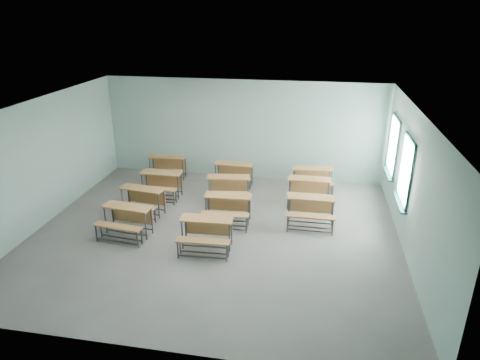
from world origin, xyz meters
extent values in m
cube|color=slate|center=(0.00, 0.00, -0.01)|extent=(9.00, 8.00, 0.02)
cube|color=white|center=(0.00, 0.00, 3.21)|extent=(9.00, 8.00, 0.02)
cube|color=#93B8AF|center=(0.00, 4.01, 1.60)|extent=(9.00, 0.02, 3.20)
cube|color=#93B8AF|center=(0.00, -4.01, 1.60)|extent=(9.00, 0.02, 3.20)
cube|color=#93B8AF|center=(-4.51, 0.00, 1.60)|extent=(0.02, 8.00, 3.20)
cube|color=#93B8AF|center=(4.51, 0.00, 1.60)|extent=(0.02, 8.00, 3.20)
cube|color=#17413D|center=(4.47, 2.80, 0.93)|extent=(0.06, 1.20, 0.06)
cube|color=#17413D|center=(4.47, 2.80, 2.47)|extent=(0.06, 1.20, 0.06)
cube|color=#17413D|center=(4.47, 2.23, 1.70)|extent=(0.06, 0.06, 1.60)
cube|color=#17413D|center=(4.47, 3.37, 1.70)|extent=(0.06, 0.06, 1.60)
cube|color=#17413D|center=(4.47, 2.80, 1.70)|extent=(0.04, 0.04, 1.48)
cube|color=#17413D|center=(4.47, 2.80, 1.70)|extent=(0.04, 1.08, 0.04)
cube|color=#17413D|center=(4.43, 2.80, 0.87)|extent=(0.14, 1.28, 0.04)
cube|color=white|center=(4.50, 2.80, 1.70)|extent=(0.01, 1.08, 1.48)
cube|color=#17413D|center=(4.47, 0.80, 0.93)|extent=(0.06, 1.20, 0.06)
cube|color=#17413D|center=(4.47, 0.80, 2.47)|extent=(0.06, 1.20, 0.06)
cube|color=#17413D|center=(4.47, 0.23, 1.70)|extent=(0.06, 0.06, 1.60)
cube|color=#17413D|center=(4.47, 1.37, 1.70)|extent=(0.06, 0.06, 1.60)
cube|color=#17413D|center=(4.47, 0.80, 1.70)|extent=(0.04, 0.04, 1.48)
cube|color=#17413D|center=(4.47, 0.80, 1.70)|extent=(0.04, 1.08, 0.04)
cube|color=#17413D|center=(4.43, 0.80, 0.87)|extent=(0.14, 1.28, 0.04)
cube|color=white|center=(4.50, 0.80, 1.70)|extent=(0.01, 1.08, 1.48)
cube|color=#9F6B39|center=(-2.11, -0.36, 0.74)|extent=(1.25, 0.54, 0.04)
cube|color=#9F6B39|center=(-2.09, -0.18, 0.43)|extent=(1.14, 0.15, 0.42)
cylinder|color=#3D4043|center=(-2.68, -0.46, 0.36)|extent=(0.04, 0.04, 0.72)
cylinder|color=#3D4043|center=(-1.58, -0.59, 0.36)|extent=(0.04, 0.04, 0.72)
cylinder|color=#3D4043|center=(-2.64, -0.14, 0.36)|extent=(0.04, 0.04, 0.72)
cylinder|color=#3D4043|center=(-1.54, -0.27, 0.36)|extent=(0.04, 0.04, 0.72)
cube|color=#3D4043|center=(-2.13, -0.52, 0.10)|extent=(1.10, 0.15, 0.03)
cube|color=#3D4043|center=(-2.09, -0.20, 0.10)|extent=(1.10, 0.15, 0.03)
cube|color=#9F6B39|center=(-2.16, -0.85, 0.44)|extent=(1.23, 0.39, 0.04)
cylinder|color=#3D4043|center=(-2.73, -0.88, 0.21)|extent=(0.04, 0.04, 0.42)
cylinder|color=#3D4043|center=(-1.62, -1.00, 0.21)|extent=(0.04, 0.04, 0.42)
cylinder|color=#3D4043|center=(-2.70, -0.69, 0.21)|extent=(0.04, 0.04, 0.42)
cylinder|color=#3D4043|center=(-1.60, -0.81, 0.21)|extent=(0.04, 0.04, 0.42)
cube|color=#3D4043|center=(-2.17, -0.94, 0.08)|extent=(1.10, 0.15, 0.03)
cube|color=#3D4043|center=(-2.15, -0.75, 0.08)|extent=(1.10, 0.15, 0.03)
cube|color=#9F6B39|center=(-0.03, -0.65, 0.74)|extent=(1.23, 0.46, 0.04)
cube|color=#9F6B39|center=(-0.04, -0.47, 0.43)|extent=(1.15, 0.08, 0.42)
cylinder|color=#3D4043|center=(-0.58, -0.84, 0.36)|extent=(0.04, 0.04, 0.72)
cylinder|color=#3D4043|center=(0.53, -0.79, 0.36)|extent=(0.04, 0.04, 0.72)
cylinder|color=#3D4043|center=(-0.59, -0.52, 0.36)|extent=(0.04, 0.04, 0.72)
cylinder|color=#3D4043|center=(0.51, -0.47, 0.36)|extent=(0.04, 0.04, 0.72)
cube|color=#3D4043|center=(-0.02, -0.81, 0.10)|extent=(1.11, 0.08, 0.03)
cube|color=#3D4043|center=(-0.04, -0.49, 0.10)|extent=(1.11, 0.08, 0.03)
cube|color=#9F6B39|center=(-0.01, -1.14, 0.44)|extent=(1.22, 0.31, 0.04)
cylinder|color=#3D4043|center=(-0.56, -1.26, 0.21)|extent=(0.04, 0.04, 0.42)
cylinder|color=#3D4043|center=(0.55, -1.20, 0.21)|extent=(0.04, 0.04, 0.42)
cylinder|color=#3D4043|center=(-0.56, -1.07, 0.21)|extent=(0.04, 0.04, 0.42)
cylinder|color=#3D4043|center=(0.54, -1.01, 0.21)|extent=(0.04, 0.04, 0.42)
cube|color=#3D4043|center=(0.00, -1.23, 0.08)|extent=(1.11, 0.08, 0.03)
cube|color=#3D4043|center=(-0.01, -1.04, 0.08)|extent=(1.11, 0.08, 0.03)
cube|color=#9F6B39|center=(-2.18, 0.76, 0.74)|extent=(1.25, 0.56, 0.04)
cube|color=#9F6B39|center=(-2.16, 0.95, 0.43)|extent=(1.14, 0.18, 0.42)
cylinder|color=#3D4043|center=(-2.76, 0.68, 0.36)|extent=(0.04, 0.04, 0.72)
cylinder|color=#3D4043|center=(-1.66, 0.53, 0.36)|extent=(0.04, 0.04, 0.72)
cylinder|color=#3D4043|center=(-2.71, 1.00, 0.36)|extent=(0.04, 0.04, 0.72)
cylinder|color=#3D4043|center=(-1.61, 0.85, 0.36)|extent=(0.04, 0.04, 0.72)
cube|color=#3D4043|center=(-2.21, 0.60, 0.10)|extent=(1.10, 0.18, 0.03)
cube|color=#3D4043|center=(-2.16, 0.92, 0.10)|extent=(1.10, 0.18, 0.03)
cube|color=#9F6B39|center=(-2.25, 0.28, 0.44)|extent=(1.23, 0.41, 0.04)
cylinder|color=#3D4043|center=(-2.81, 0.26, 0.21)|extent=(0.04, 0.04, 0.42)
cylinder|color=#3D4043|center=(-1.71, 0.11, 0.21)|extent=(0.04, 0.04, 0.42)
cylinder|color=#3D4043|center=(-2.79, 0.45, 0.21)|extent=(0.04, 0.04, 0.42)
cylinder|color=#3D4043|center=(-1.69, 0.30, 0.21)|extent=(0.04, 0.04, 0.42)
cube|color=#3D4043|center=(-2.26, 0.19, 0.08)|extent=(1.10, 0.18, 0.03)
cube|color=#3D4043|center=(-2.24, 0.38, 0.08)|extent=(1.10, 0.18, 0.03)
cube|color=#9F6B39|center=(0.19, 0.72, 0.74)|extent=(1.22, 0.45, 0.04)
cube|color=#9F6B39|center=(0.18, 0.91, 0.43)|extent=(1.15, 0.07, 0.42)
cylinder|color=#3D4043|center=(-0.36, 0.54, 0.36)|extent=(0.04, 0.04, 0.72)
cylinder|color=#3D4043|center=(0.75, 0.58, 0.36)|extent=(0.04, 0.04, 0.72)
cylinder|color=#3D4043|center=(-0.37, 0.86, 0.36)|extent=(0.04, 0.04, 0.72)
cylinder|color=#3D4043|center=(0.73, 0.91, 0.36)|extent=(0.04, 0.04, 0.72)
cube|color=#3D4043|center=(0.19, 0.56, 0.10)|extent=(1.11, 0.07, 0.03)
cube|color=#3D4043|center=(0.18, 0.88, 0.10)|extent=(1.11, 0.07, 0.03)
cube|color=#9F6B39|center=(0.21, 0.24, 0.44)|extent=(1.22, 0.30, 0.04)
cylinder|color=#3D4043|center=(-0.34, 0.12, 0.21)|extent=(0.04, 0.04, 0.42)
cylinder|color=#3D4043|center=(0.76, 0.17, 0.21)|extent=(0.04, 0.04, 0.42)
cylinder|color=#3D4043|center=(-0.35, 0.31, 0.21)|extent=(0.04, 0.04, 0.42)
cylinder|color=#3D4043|center=(0.76, 0.36, 0.21)|extent=(0.04, 0.04, 0.42)
cube|color=#3D4043|center=(0.21, 0.14, 0.08)|extent=(1.11, 0.07, 0.03)
cube|color=#3D4043|center=(0.20, 0.34, 0.08)|extent=(1.11, 0.07, 0.03)
cube|color=#9F6B39|center=(2.32, 1.00, 0.74)|extent=(1.21, 0.41, 0.04)
cube|color=#9F6B39|center=(2.32, 1.18, 0.43)|extent=(1.15, 0.02, 0.42)
cylinder|color=#3D4043|center=(1.77, 0.84, 0.36)|extent=(0.04, 0.04, 0.72)
cylinder|color=#3D4043|center=(2.87, 0.84, 0.36)|extent=(0.04, 0.04, 0.72)
cylinder|color=#3D4043|center=(1.77, 1.16, 0.36)|extent=(0.04, 0.04, 0.72)
cylinder|color=#3D4043|center=(2.87, 1.16, 0.36)|extent=(0.04, 0.04, 0.72)
cube|color=#3D4043|center=(2.32, 0.84, 0.10)|extent=(1.11, 0.03, 0.03)
cube|color=#3D4043|center=(2.32, 1.16, 0.10)|extent=(1.11, 0.03, 0.03)
cube|color=#9F6B39|center=(2.32, 0.51, 0.44)|extent=(1.21, 0.26, 0.04)
cylinder|color=#3D4043|center=(1.77, 0.42, 0.21)|extent=(0.04, 0.04, 0.42)
cylinder|color=#3D4043|center=(2.88, 0.42, 0.21)|extent=(0.04, 0.04, 0.42)
cylinder|color=#3D4043|center=(1.77, 0.61, 0.21)|extent=(0.04, 0.04, 0.42)
cylinder|color=#3D4043|center=(2.88, 0.61, 0.21)|extent=(0.04, 0.04, 0.42)
cube|color=#3D4043|center=(2.32, 0.42, 0.08)|extent=(1.11, 0.03, 0.03)
cube|color=#3D4043|center=(2.32, 0.61, 0.08)|extent=(1.11, 0.03, 0.03)
cube|color=#9F6B39|center=(-2.09, 1.98, 0.74)|extent=(1.21, 0.41, 0.04)
cube|color=#9F6B39|center=(-2.09, 2.16, 0.43)|extent=(1.15, 0.03, 0.42)
cylinder|color=#3D4043|center=(-2.65, 1.82, 0.36)|extent=(0.04, 0.04, 0.72)
cylinder|color=#3D4043|center=(-1.54, 1.81, 0.36)|extent=(0.04, 0.04, 0.72)
cylinder|color=#3D4043|center=(-2.64, 2.14, 0.36)|extent=(0.04, 0.04, 0.72)
cylinder|color=#3D4043|center=(-1.54, 2.14, 0.36)|extent=(0.04, 0.04, 0.72)
cube|color=#3D4043|center=(-2.09, 1.82, 0.10)|extent=(1.11, 0.04, 0.03)
cube|color=#3D4043|center=(-2.09, 2.14, 0.10)|extent=(1.11, 0.04, 0.03)
cube|color=#9F6B39|center=(-2.09, 1.49, 0.44)|extent=(1.21, 0.26, 0.04)
cylinder|color=#3D4043|center=(-2.65, 1.40, 0.21)|extent=(0.04, 0.04, 0.42)
cylinder|color=#3D4043|center=(-1.54, 1.40, 0.21)|extent=(0.04, 0.04, 0.42)
cylinder|color=#3D4043|center=(-2.65, 1.59, 0.21)|extent=(0.04, 0.04, 0.42)
cylinder|color=#3D4043|center=(-1.54, 1.59, 0.21)|extent=(0.04, 0.04, 0.42)
cube|color=#3D4043|center=(-2.09, 1.40, 0.08)|extent=(1.11, 0.04, 0.03)
cube|color=#3D4043|center=(-2.09, 1.59, 0.08)|extent=(1.11, 0.04, 0.03)
cube|color=#9F6B39|center=(-0.07, 2.00, 0.74)|extent=(1.25, 0.57, 0.04)
cube|color=#9F6B39|center=(-0.09, 2.19, 0.43)|extent=(1.14, 0.18, 0.42)
cylinder|color=#3D4043|center=(-0.59, 1.77, 0.36)|extent=(0.04, 0.04, 0.72)
cylinder|color=#3D4043|center=(0.50, 1.92, 0.36)|extent=(0.04, 0.04, 0.72)
cylinder|color=#3D4043|center=(-0.64, 2.09, 0.36)|extent=(0.04, 0.04, 0.72)
cylinder|color=#3D4043|center=(0.46, 2.24, 0.36)|extent=(0.04, 0.04, 0.72)
cube|color=#3D4043|center=(-0.04, 1.85, 0.10)|extent=(1.10, 0.18, 0.03)
cube|color=#3D4043|center=(-0.09, 2.16, 0.10)|extent=(1.10, 0.18, 0.03)
cube|color=#9F6B39|center=(0.00, 1.53, 0.44)|extent=(1.23, 0.42, 0.04)
cylinder|color=#3D4043|center=(-0.54, 1.35, 0.21)|extent=(0.04, 0.04, 0.42)
cylinder|color=#3D4043|center=(0.56, 1.51, 0.21)|extent=(0.04, 0.04, 0.42)
cylinder|color=#3D4043|center=(-0.56, 1.54, 0.21)|extent=(0.04, 0.04, 0.42)
cylinder|color=#3D4043|center=(0.54, 1.70, 0.21)|extent=(0.04, 0.04, 0.42)
cube|color=#3D4043|center=(0.01, 1.43, 0.08)|extent=(1.10, 0.18, 0.03)
cube|color=#3D4043|center=(-0.01, 1.62, 0.08)|extent=(1.10, 0.18, 0.03)
cube|color=#9F6B39|center=(2.23, 2.27, 0.74)|extent=(1.21, 0.41, 0.04)
cube|color=#9F6B39|center=(2.24, 2.46, 0.43)|extent=(1.15, 0.02, 0.42)
cylinder|color=#3D4043|center=(1.68, 2.11, 0.36)|extent=(0.04, 0.04, 0.72)
cylinder|color=#3D4043|center=(2.79, 2.11, 0.36)|extent=(0.04, 0.04, 0.72)
cylinder|color=#3D4043|center=(1.68, 2.44, 0.36)|extent=(0.04, 0.04, 0.72)
cylinder|color=#3D4043|center=(2.79, 2.43, 0.36)|extent=(0.04, 0.04, 0.72)
cube|color=#3D4043|center=(2.23, 2.11, 0.10)|extent=(1.11, 0.03, 0.03)
cube|color=#3D4043|center=(2.24, 2.43, 0.10)|extent=(1.11, 0.03, 0.03)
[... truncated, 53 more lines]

